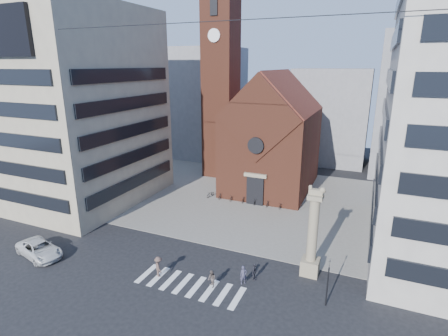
{
  "coord_description": "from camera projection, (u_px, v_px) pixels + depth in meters",
  "views": [
    {
      "loc": [
        13.89,
        -26.26,
        18.77
      ],
      "look_at": [
        -0.85,
        8.0,
        7.66
      ],
      "focal_mm": 28.0,
      "sensor_mm": 36.0,
      "label": 1
    }
  ],
  "objects": [
    {
      "name": "scooter_4",
      "position": [
        257.0,
        201.0,
        48.53
      ],
      "size": [
        0.9,
        1.7,
        0.85
      ],
      "primitive_type": "imported",
      "rotation": [
        0.0,
        0.0,
        -0.22
      ],
      "color": "black",
      "rests_on": "piazza"
    },
    {
      "name": "scooter_1",
      "position": [
        222.0,
        195.0,
        50.54
      ],
      "size": [
        0.77,
        1.63,
        0.94
      ],
      "primitive_type": "imported",
      "rotation": [
        0.0,
        0.0,
        -0.22
      ],
      "color": "black",
      "rests_on": "piazza"
    },
    {
      "name": "building_left",
      "position": [
        75.0,
        108.0,
        47.92
      ],
      "size": [
        18.0,
        20.0,
        26.0
      ],
      "primitive_type": "cube",
      "color": "tan",
      "rests_on": "ground"
    },
    {
      "name": "scooter_0",
      "position": [
        211.0,
        194.0,
        51.22
      ],
      "size": [
        0.9,
        1.7,
        0.85
      ],
      "primitive_type": "imported",
      "rotation": [
        0.0,
        0.0,
        -0.22
      ],
      "color": "black",
      "rests_on": "piazza"
    },
    {
      "name": "campanile",
      "position": [
        221.0,
        83.0,
        57.68
      ],
      "size": [
        5.5,
        5.5,
        31.2
      ],
      "color": "brown",
      "rests_on": "ground"
    },
    {
      "name": "bg_block_mid",
      "position": [
        330.0,
        116.0,
        68.52
      ],
      "size": [
        14.0,
        12.0,
        18.0
      ],
      "primitive_type": "cube",
      "color": "gray",
      "rests_on": "ground"
    },
    {
      "name": "scooter_3",
      "position": [
        245.0,
        199.0,
        49.19
      ],
      "size": [
        0.77,
        1.63,
        0.94
      ],
      "primitive_type": "imported",
      "rotation": [
        0.0,
        0.0,
        -0.22
      ],
      "color": "black",
      "rests_on": "piazza"
    },
    {
      "name": "piazza",
      "position": [
        259.0,
        199.0,
        50.46
      ],
      "size": [
        46.0,
        30.0,
        0.05
      ],
      "primitive_type": "cube",
      "color": "gray",
      "rests_on": "ground"
    },
    {
      "name": "zebra_crossing",
      "position": [
        189.0,
        285.0,
        30.89
      ],
      "size": [
        10.2,
        3.2,
        0.01
      ],
      "primitive_type": null,
      "color": "white",
      "rests_on": "ground"
    },
    {
      "name": "lion_column",
      "position": [
        312.0,
        240.0,
        31.61
      ],
      "size": [
        1.63,
        1.6,
        8.68
      ],
      "color": "gray",
      "rests_on": "ground"
    },
    {
      "name": "traffic_light",
      "position": [
        328.0,
        281.0,
        27.66
      ],
      "size": [
        0.13,
        0.16,
        4.3
      ],
      "color": "black",
      "rests_on": "ground"
    },
    {
      "name": "white_car",
      "position": [
        39.0,
        249.0,
        35.34
      ],
      "size": [
        6.1,
        3.88,
        1.57
      ],
      "primitive_type": "imported",
      "rotation": [
        0.0,
        0.0,
        1.33
      ],
      "color": "silver",
      "rests_on": "ground"
    },
    {
      "name": "pedestrian_1",
      "position": [
        212.0,
        279.0,
        30.44
      ],
      "size": [
        0.98,
        0.96,
        1.59
      ],
      "primitive_type": "imported",
      "rotation": [
        0.0,
        0.0,
        -0.71
      ],
      "color": "#534842",
      "rests_on": "ground"
    },
    {
      "name": "bg_block_left",
      "position": [
        200.0,
        103.0,
        73.39
      ],
      "size": [
        16.0,
        14.0,
        22.0
      ],
      "primitive_type": "cube",
      "color": "gray",
      "rests_on": "ground"
    },
    {
      "name": "bg_block_right",
      "position": [
        427.0,
        106.0,
        58.96
      ],
      "size": [
        16.0,
        14.0,
        24.0
      ],
      "primitive_type": "cube",
      "color": "gray",
      "rests_on": "ground"
    },
    {
      "name": "pedestrian_2",
      "position": [
        254.0,
        272.0,
        31.47
      ],
      "size": [
        0.4,
        0.94,
        1.6
      ],
      "primitive_type": "imported",
      "rotation": [
        0.0,
        0.0,
        1.56
      ],
      "color": "#2A2A32",
      "rests_on": "ground"
    },
    {
      "name": "pedestrian_0",
      "position": [
        243.0,
        275.0,
        30.85
      ],
      "size": [
        0.76,
        0.74,
        1.76
      ],
      "primitive_type": "imported",
      "rotation": [
        0.0,
        0.0,
        0.73
      ],
      "color": "#363448",
      "rests_on": "ground"
    },
    {
      "name": "ground",
      "position": [
        199.0,
        266.0,
        33.74
      ],
      "size": [
        120.0,
        120.0,
        0.0
      ],
      "primitive_type": "plane",
      "color": "black",
      "rests_on": "ground"
    },
    {
      "name": "scooter_2",
      "position": [
        233.0,
        198.0,
        49.88
      ],
      "size": [
        0.9,
        1.7,
        0.85
      ],
      "primitive_type": "imported",
      "rotation": [
        0.0,
        0.0,
        -0.22
      ],
      "color": "black",
      "rests_on": "piazza"
    },
    {
      "name": "pedestrian_3",
      "position": [
        159.0,
        267.0,
        31.97
      ],
      "size": [
        1.43,
        1.38,
        1.96
      ],
      "primitive_type": "imported",
      "rotation": [
        0.0,
        0.0,
        2.42
      ],
      "color": "#503C35",
      "rests_on": "ground"
    },
    {
      "name": "scooter_5",
      "position": [
        269.0,
        203.0,
        47.85
      ],
      "size": [
        0.77,
        1.63,
        0.94
      ],
      "primitive_type": "imported",
      "rotation": [
        0.0,
        0.0,
        -0.22
      ],
      "color": "black",
      "rests_on": "piazza"
    },
    {
      "name": "church",
      "position": [
        273.0,
        137.0,
        53.5
      ],
      "size": [
        12.0,
        16.65,
        18.0
      ],
      "color": "brown",
      "rests_on": "ground"
    },
    {
      "name": "scooter_6",
      "position": [
        282.0,
        205.0,
        47.19
      ],
      "size": [
        0.9,
        1.7,
        0.85
      ],
      "primitive_type": "imported",
      "rotation": [
        0.0,
        0.0,
        -0.22
      ],
      "color": "black",
      "rests_on": "piazza"
    }
  ]
}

